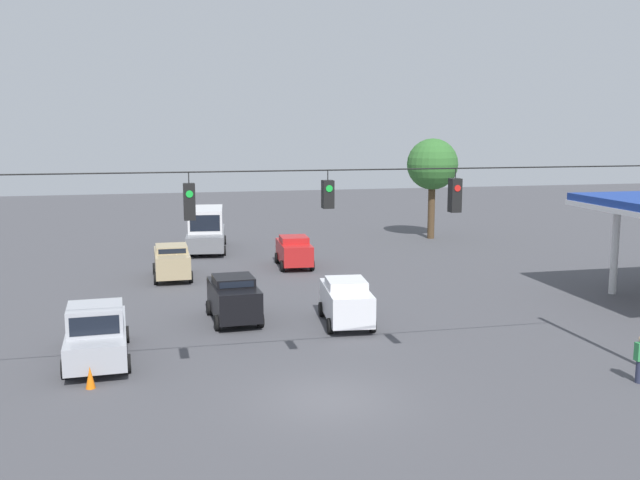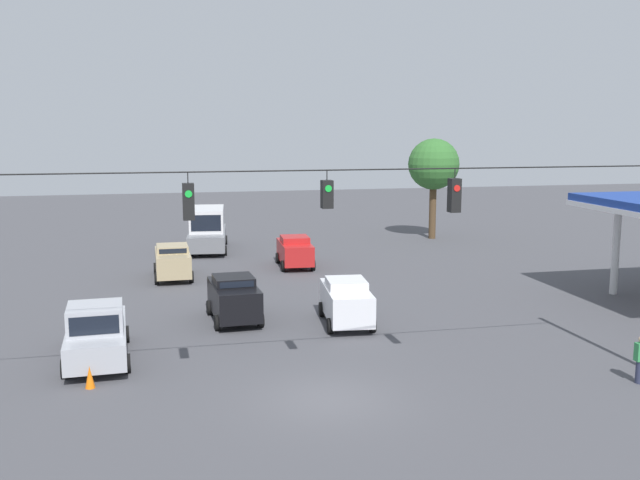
% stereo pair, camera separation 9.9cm
% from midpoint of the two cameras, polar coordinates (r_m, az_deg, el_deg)
% --- Properties ---
extents(ground_plane, '(140.00, 140.00, 0.00)m').
position_cam_midpoint_polar(ground_plane, '(22.14, 0.61, -12.62)').
color(ground_plane, '#47474C').
extents(overhead_signal_span, '(22.62, 0.38, 7.78)m').
position_cam_midpoint_polar(overhead_signal_span, '(21.08, 0.49, -0.27)').
color(overhead_signal_span, '#4C473D').
rests_on(overhead_signal_span, ground_plane).
extents(box_truck_grey_withflow_deep, '(3.07, 6.84, 2.80)m').
position_cam_midpoint_polar(box_truck_grey_withflow_deep, '(48.10, -9.16, 0.85)').
color(box_truck_grey_withflow_deep, slate).
rests_on(box_truck_grey_withflow_deep, ground_plane).
extents(sedan_white_crossing_near, '(2.24, 4.22, 1.91)m').
position_cam_midpoint_polar(sedan_white_crossing_near, '(29.78, 2.01, -4.89)').
color(sedan_white_crossing_near, silver).
rests_on(sedan_white_crossing_near, ground_plane).
extents(sedan_black_withflow_mid, '(2.16, 3.99, 1.94)m').
position_cam_midpoint_polar(sedan_black_withflow_mid, '(30.47, -7.01, -4.60)').
color(sedan_black_withflow_mid, black).
rests_on(sedan_black_withflow_mid, ground_plane).
extents(sedan_tan_withflow_far, '(2.08, 4.23, 1.84)m').
position_cam_midpoint_polar(sedan_tan_withflow_far, '(39.45, -11.84, -1.66)').
color(sedan_tan_withflow_far, tan).
rests_on(sedan_tan_withflow_far, ground_plane).
extents(pickup_truck_silver_parked_shoulder, '(2.42, 5.51, 2.12)m').
position_cam_midpoint_polar(pickup_truck_silver_parked_shoulder, '(26.46, -17.54, -7.16)').
color(pickup_truck_silver_parked_shoulder, '#A8AAB2').
rests_on(pickup_truck_silver_parked_shoulder, ground_plane).
extents(sedan_red_oncoming_deep, '(2.06, 4.00, 1.82)m').
position_cam_midpoint_polar(sedan_red_oncoming_deep, '(41.84, -2.16, -0.88)').
color(sedan_red_oncoming_deep, red).
rests_on(sedan_red_oncoming_deep, ground_plane).
extents(traffic_cone_nearest, '(0.31, 0.31, 0.72)m').
position_cam_midpoint_polar(traffic_cone_nearest, '(24.00, -18.02, -10.41)').
color(traffic_cone_nearest, orange).
rests_on(traffic_cone_nearest, ground_plane).
extents(traffic_cone_second, '(0.31, 0.31, 0.72)m').
position_cam_midpoint_polar(traffic_cone_second, '(26.24, -17.76, -8.71)').
color(traffic_cone_second, orange).
rests_on(traffic_cone_second, ground_plane).
extents(traffic_cone_third, '(0.31, 0.31, 0.72)m').
position_cam_midpoint_polar(traffic_cone_third, '(28.05, -17.26, -7.53)').
color(traffic_cone_third, orange).
rests_on(traffic_cone_third, ground_plane).
extents(traffic_cone_fourth, '(0.31, 0.31, 0.72)m').
position_cam_midpoint_polar(traffic_cone_fourth, '(30.27, -16.92, -6.30)').
color(traffic_cone_fourth, orange).
rests_on(traffic_cone_fourth, ground_plane).
extents(traffic_cone_fifth, '(0.31, 0.31, 0.72)m').
position_cam_midpoint_polar(traffic_cone_fifth, '(32.21, -16.87, -5.37)').
color(traffic_cone_fifth, orange).
rests_on(traffic_cone_fifth, ground_plane).
extents(tree_horizon_left, '(3.72, 3.72, 7.32)m').
position_cam_midpoint_polar(tree_horizon_left, '(52.67, 8.93, 5.94)').
color(tree_horizon_left, '#4C3823').
rests_on(tree_horizon_left, ground_plane).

